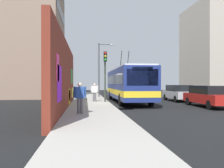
# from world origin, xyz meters

# --- Properties ---
(ground_plane) EXTENTS (80.00, 80.00, 0.00)m
(ground_plane) POSITION_xyz_m (0.00, 0.00, 0.00)
(ground_plane) COLOR black
(sidewalk_slab) EXTENTS (48.00, 3.20, 0.15)m
(sidewalk_slab) POSITION_xyz_m (0.00, 1.60, 0.07)
(sidewalk_slab) COLOR #9E9B93
(sidewalk_slab) RESTS_ON ground_plane
(graffiti_wall) EXTENTS (14.97, 0.32, 4.39)m
(graffiti_wall) POSITION_xyz_m (-3.51, 3.35, 2.19)
(graffiti_wall) COLOR maroon
(graffiti_wall) RESTS_ON ground_plane
(building_far_left) EXTENTS (10.78, 8.07, 17.56)m
(building_far_left) POSITION_xyz_m (11.93, 9.20, 8.78)
(building_far_left) COLOR gray
(building_far_left) RESTS_ON ground_plane
(building_far_right) EXTENTS (9.50, 7.83, 12.89)m
(building_far_right) POSITION_xyz_m (12.98, -17.00, 6.45)
(building_far_right) COLOR #B2A899
(building_far_right) RESTS_ON ground_plane
(city_bus) EXTENTS (11.57, 2.60, 4.88)m
(city_bus) POSITION_xyz_m (2.22, -1.80, 1.73)
(city_bus) COLOR navy
(city_bus) RESTS_ON ground_plane
(parked_car_red) EXTENTS (4.90, 1.88, 1.58)m
(parked_car_red) POSITION_xyz_m (-2.64, -7.00, 0.84)
(parked_car_red) COLOR #B21E19
(parked_car_red) RESTS_ON ground_plane
(parked_car_silver) EXTENTS (4.29, 1.92, 1.58)m
(parked_car_silver) POSITION_xyz_m (2.95, -7.00, 0.83)
(parked_car_silver) COLOR #B7B7BC
(parked_car_silver) RESTS_ON ground_plane
(pedestrian_midblock) EXTENTS (0.22, 0.65, 1.58)m
(pedestrian_midblock) POSITION_xyz_m (1.58, 1.24, 1.07)
(pedestrian_midblock) COLOR #595960
(pedestrian_midblock) RESTS_ON sidewalk_slab
(pedestrian_near_wall) EXTENTS (0.22, 0.66, 1.64)m
(pedestrian_near_wall) POSITION_xyz_m (-6.52, 2.32, 1.11)
(pedestrian_near_wall) COLOR #595960
(pedestrian_near_wall) RESTS_ON sidewalk_slab
(traffic_light) EXTENTS (0.49, 0.28, 4.33)m
(traffic_light) POSITION_xyz_m (1.02, 0.35, 3.06)
(traffic_light) COLOR #2D382D
(traffic_light) RESTS_ON sidewalk_slab
(street_lamp) EXTENTS (0.44, 1.74, 6.34)m
(street_lamp) POSITION_xyz_m (8.75, 0.25, 3.81)
(street_lamp) COLOR #4C4C51
(street_lamp) RESTS_ON sidewalk_slab
(curbside_puddle) EXTENTS (1.36, 1.36, 0.00)m
(curbside_puddle) POSITION_xyz_m (-3.17, -0.60, 0.00)
(curbside_puddle) COLOR black
(curbside_puddle) RESTS_ON ground_plane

